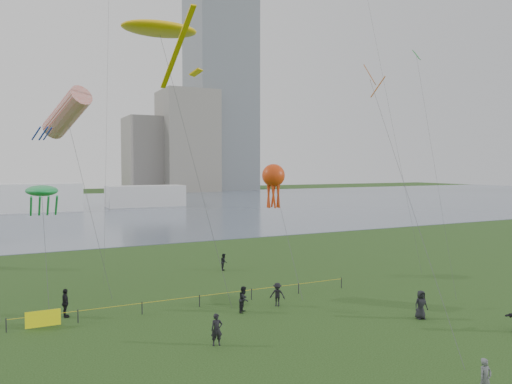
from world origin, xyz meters
name	(u,v)px	position (x,y,z in m)	size (l,w,h in m)	color
ground_plane	(343,359)	(0.00, 0.00, 0.00)	(400.00, 400.00, 0.00)	#193511
lake	(83,208)	(0.00, 100.00, 0.02)	(400.00, 120.00, 0.08)	slate
tower	(220,40)	(62.00, 168.00, 60.00)	(24.00, 24.00, 120.00)	slate
building_mid	(187,141)	(46.00, 162.00, 19.00)	(20.00, 20.00, 38.00)	slate
building_low	(147,154)	(32.00, 168.00, 14.00)	(16.00, 18.00, 28.00)	gray
pavilion_left	(26,198)	(-12.00, 95.00, 3.00)	(22.00, 8.00, 6.00)	white
pavilion_right	(145,196)	(14.00, 98.00, 2.50)	(18.00, 7.00, 5.00)	silver
fence	(109,310)	(-9.47, 12.05, 0.55)	(24.07, 0.07, 1.05)	black
kite_flyer	(485,379)	(2.75, -6.17, 0.85)	(0.62, 0.41, 1.71)	#595D61
spectator_a	(244,299)	(-1.13, 9.55, 0.87)	(0.85, 0.66, 1.74)	black
spectator_b	(277,294)	(1.57, 9.82, 0.82)	(1.06, 0.61, 1.64)	black
spectator_c	(65,303)	(-11.94, 13.62, 0.93)	(1.09, 0.45, 1.86)	black
spectator_d	(421,305)	(8.41, 3.23, 0.91)	(0.89, 0.58, 1.83)	black
spectator_f	(217,330)	(-5.05, 4.61, 0.87)	(0.64, 0.42, 1.74)	black
spectator_g	(224,262)	(2.84, 22.51, 0.79)	(0.76, 0.60, 1.57)	black
kite_stingray	(160,30)	(-4.74, 16.49, 19.85)	(6.09, 10.25, 20.35)	#3F3F42
kite_windsock	(67,113)	(-11.16, 18.27, 13.58)	(5.15, 4.97, 15.43)	#3F3F42
kite_creature	(42,191)	(-12.88, 19.36, 7.92)	(2.26, 6.63, 8.35)	#3F3F42
kite_octopus	(273,176)	(6.12, 18.88, 8.82)	(3.28, 9.72, 9.95)	#3F3F42
kite_delta	(373,85)	(8.78, 8.59, 15.62)	(5.39, 13.78, 17.12)	#3F3F42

